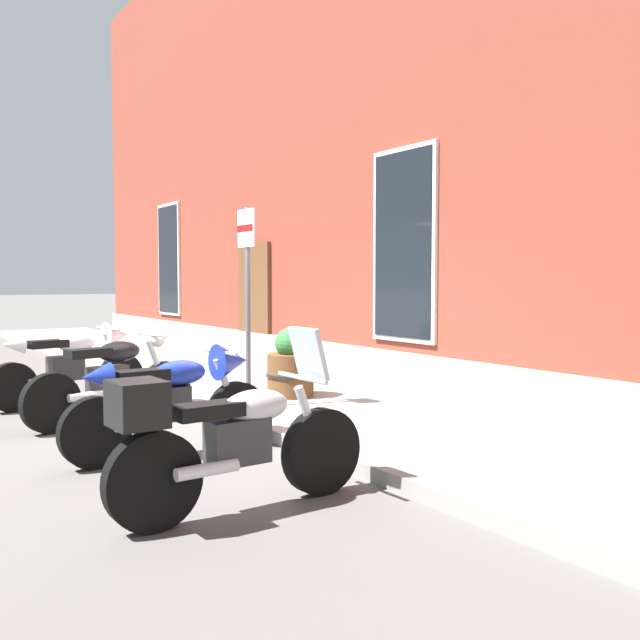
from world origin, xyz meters
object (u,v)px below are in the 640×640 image
at_px(parking_sign, 247,278).
at_px(motorcycle_silver_touring, 231,438).
at_px(motorcycle_black_naked, 113,380).
at_px(motorcycle_white_sport, 75,361).
at_px(motorcycle_blue_sport, 178,396).
at_px(barrel_planter, 290,368).

bearing_deg(parking_sign, motorcycle_silver_touring, -29.70).
distance_m(motorcycle_silver_touring, parking_sign, 3.58).
bearing_deg(motorcycle_black_naked, motorcycle_white_sport, -178.76).
height_order(motorcycle_white_sport, motorcycle_black_naked, motorcycle_white_sport).
xyz_separation_m(motorcycle_blue_sport, parking_sign, (-1.17, 1.35, 1.11)).
bearing_deg(parking_sign, motorcycle_black_naked, -112.92).
bearing_deg(motorcycle_silver_touring, motorcycle_blue_sport, 169.46).
distance_m(motorcycle_white_sport, motorcycle_silver_touring, 5.08).
relative_size(motorcycle_white_sport, barrel_planter, 2.35).
distance_m(motorcycle_silver_touring, barrel_planter, 4.15).
distance_m(parking_sign, barrel_planter, 1.46).
bearing_deg(motorcycle_blue_sport, barrel_planter, 125.35).
height_order(motorcycle_black_naked, motorcycle_blue_sport, motorcycle_blue_sport).
relative_size(parking_sign, barrel_planter, 2.65).
xyz_separation_m(motorcycle_black_naked, barrel_planter, (0.24, 2.23, 0.01)).
bearing_deg(motorcycle_silver_touring, motorcycle_white_sport, 177.40).
xyz_separation_m(motorcycle_white_sport, motorcycle_blue_sport, (3.30, 0.10, -0.02)).
xyz_separation_m(parking_sign, barrel_planter, (-0.36, 0.81, -1.16)).
xyz_separation_m(motorcycle_black_naked, parking_sign, (0.60, 1.42, 1.17)).
xyz_separation_m(motorcycle_silver_touring, parking_sign, (-2.95, 1.68, 1.13)).
height_order(motorcycle_blue_sport, parking_sign, parking_sign).
bearing_deg(barrel_planter, motorcycle_black_naked, -96.07).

